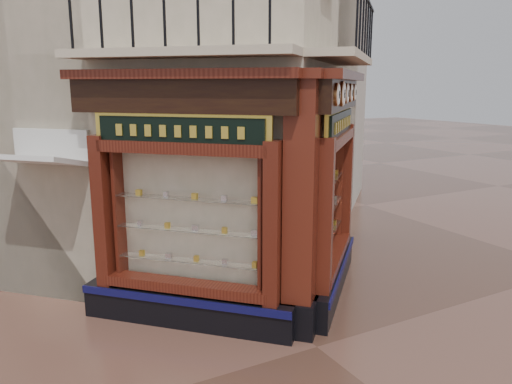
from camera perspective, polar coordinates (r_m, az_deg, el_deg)
ground at (r=7.70m, az=6.97°, el=-17.16°), size 80.00×80.00×0.00m
neighbour_left at (r=14.25m, az=-23.51°, el=18.18°), size 11.31×11.31×11.00m
neighbour_right at (r=15.57m, az=-4.08°, el=18.50°), size 11.31×11.31×11.00m
shopfront_left at (r=7.66m, az=-8.20°, el=-1.42°), size 2.86×2.86×3.98m
shopfront_right at (r=9.00m, az=8.82°, el=0.57°), size 2.86×2.86×3.98m
corner_pilaster at (r=7.36m, az=5.10°, el=-2.15°), size 0.85×0.85×3.98m
balcony at (r=7.99m, az=1.37°, el=15.43°), size 5.94×2.97×1.03m
clock_a at (r=7.45m, az=9.23°, el=10.93°), size 0.27×0.27×0.33m
clock_b at (r=8.10m, az=9.85°, el=10.99°), size 0.32×0.32×0.40m
clock_c at (r=8.65m, az=10.30°, el=11.03°), size 0.28×0.28×0.34m
clock_d at (r=9.30m, az=10.76°, el=11.07°), size 0.27×0.27×0.33m
clock_e at (r=9.94m, az=11.15°, el=11.11°), size 0.26×0.26×0.32m
awning at (r=9.36m, az=-22.70°, el=-12.52°), size 1.62×1.62×0.27m
signboard_left at (r=7.41m, az=-8.71°, el=6.92°), size 2.02×2.02×0.54m
signboard_right at (r=8.84m, az=9.56°, el=7.70°), size 2.10×2.10×0.56m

